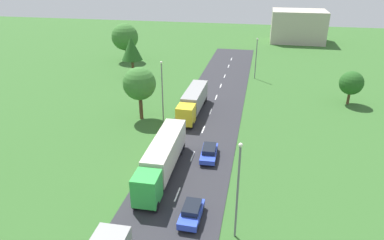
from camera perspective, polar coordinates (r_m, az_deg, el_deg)
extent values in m
cube|color=#2B2B30|center=(34.37, -3.45, -14.59)|extent=(10.00, 140.00, 0.06)
cube|color=white|center=(36.24, -2.43, -12.14)|extent=(0.16, 2.40, 0.01)
cube|color=white|center=(42.63, 0.09, -6.01)|extent=(0.16, 2.40, 0.01)
cube|color=white|center=(49.36, 1.88, -1.55)|extent=(0.16, 2.40, 0.01)
cube|color=white|center=(55.40, 3.06, 1.42)|extent=(0.16, 2.40, 0.01)
cube|color=white|center=(61.46, 4.00, 3.75)|extent=(0.16, 2.40, 0.01)
cube|color=white|center=(67.47, 4.75, 5.63)|extent=(0.16, 2.40, 0.01)
cube|color=white|center=(73.66, 5.40, 7.22)|extent=(0.16, 2.40, 0.01)
cube|color=white|center=(81.19, 6.05, 8.81)|extent=(0.16, 2.40, 0.01)
cube|color=white|center=(87.61, 6.51, 9.94)|extent=(0.16, 2.40, 0.01)
cube|color=green|center=(33.91, -7.45, -11.10)|extent=(2.49, 2.66, 2.98)
cube|color=black|center=(32.65, -8.17, -11.57)|extent=(2.10, 0.14, 1.31)
cube|color=beige|center=(39.48, -4.40, -4.97)|extent=(2.69, 10.86, 2.93)
cube|color=black|center=(40.32, -4.33, -7.03)|extent=(1.08, 10.29, 0.24)
cylinder|color=black|center=(34.03, -5.91, -14.00)|extent=(0.37, 1.01, 1.00)
cylinder|color=black|center=(34.60, -9.35, -13.49)|extent=(0.37, 1.01, 1.00)
cylinder|color=black|center=(42.87, -1.87, -5.08)|extent=(0.37, 1.01, 1.00)
cylinder|color=black|center=(43.32, -4.59, -4.81)|extent=(0.37, 1.01, 1.00)
cylinder|color=black|center=(43.97, -1.51, -4.26)|extent=(0.37, 1.01, 1.00)
cylinder|color=black|center=(44.41, -4.17, -4.01)|extent=(0.37, 1.01, 1.00)
cube|color=yellow|center=(49.61, -1.04, 0.90)|extent=(2.47, 2.79, 2.64)
cube|color=black|center=(48.24, -1.40, 0.81)|extent=(2.10, 0.12, 1.16)
cube|color=gray|center=(55.38, 0.49, 3.82)|extent=(2.59, 9.56, 2.67)
cube|color=black|center=(55.93, 0.48, 2.34)|extent=(0.99, 9.07, 0.24)
cylinder|color=black|center=(49.32, -0.02, -0.92)|extent=(0.36, 1.00, 1.00)
cylinder|color=black|center=(49.77, -2.38, -0.70)|extent=(0.36, 1.00, 1.00)
cylinder|color=black|center=(58.40, 2.06, 3.20)|extent=(0.36, 1.00, 1.00)
cylinder|color=black|center=(58.78, 0.04, 3.35)|extent=(0.36, 1.00, 1.00)
cylinder|color=black|center=(59.46, 2.26, 3.58)|extent=(0.36, 1.00, 1.00)
cylinder|color=black|center=(59.82, 0.27, 3.74)|extent=(0.36, 1.00, 1.00)
cube|color=blue|center=(32.83, -0.10, -15.20)|extent=(1.86, 4.04, 0.64)
cube|color=black|center=(32.61, -0.03, -14.18)|extent=(1.54, 2.27, 0.53)
cylinder|color=black|center=(31.90, 0.79, -17.36)|extent=(0.23, 0.64, 0.64)
cylinder|color=black|center=(32.17, -2.10, -16.94)|extent=(0.23, 0.64, 0.64)
cylinder|color=black|center=(33.94, 1.77, -14.37)|extent=(0.23, 0.64, 0.64)
cylinder|color=black|center=(34.20, -0.92, -14.01)|extent=(0.23, 0.64, 0.64)
cube|color=blue|center=(42.06, 2.81, -5.54)|extent=(2.04, 4.60, 0.57)
cube|color=black|center=(41.98, 2.86, -4.73)|extent=(1.65, 2.60, 0.55)
cylinder|color=black|center=(40.83, 3.71, -7.04)|extent=(0.25, 0.65, 0.64)
cylinder|color=black|center=(40.97, 1.44, -6.87)|extent=(0.25, 0.65, 0.64)
cylinder|color=black|center=(43.47, 4.09, -4.95)|extent=(0.25, 0.65, 0.64)
cylinder|color=black|center=(43.60, 1.96, -4.80)|extent=(0.25, 0.65, 0.64)
cylinder|color=slate|center=(29.15, 7.50, -12.00)|extent=(0.18, 0.18, 8.85)
sphere|color=silver|center=(26.72, 8.02, -4.12)|extent=(0.36, 0.36, 0.36)
cylinder|color=slate|center=(50.43, -4.89, 4.39)|extent=(0.18, 0.18, 8.95)
sphere|color=silver|center=(49.06, -5.08, 9.44)|extent=(0.36, 0.36, 0.36)
cylinder|color=slate|center=(72.11, 10.49, 9.80)|extent=(0.18, 0.18, 8.00)
sphere|color=silver|center=(71.21, 10.75, 13.00)|extent=(0.36, 0.36, 0.36)
cylinder|color=#513823|center=(63.81, 24.38, 3.38)|extent=(0.44, 0.44, 2.25)
sphere|color=#23561E|center=(63.03, 24.78, 5.57)|extent=(3.89, 3.89, 3.89)
cylinder|color=#513823|center=(52.82, -8.41, 2.14)|extent=(0.56, 0.56, 3.76)
sphere|color=#38702D|center=(51.55, -8.66, 5.95)|extent=(4.87, 4.87, 4.87)
cylinder|color=#513823|center=(86.78, -10.78, 10.66)|extent=(0.47, 0.47, 3.43)
sphere|color=#38702D|center=(85.94, -11.00, 13.29)|extent=(6.28, 6.28, 6.28)
cylinder|color=#513823|center=(73.91, -9.70, 8.43)|extent=(0.53, 0.53, 3.57)
cone|color=#23561E|center=(72.92, -9.93, 11.54)|extent=(4.24, 4.24, 4.67)
cube|color=#B2A899|center=(112.06, 17.04, 14.57)|extent=(15.56, 12.06, 9.17)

